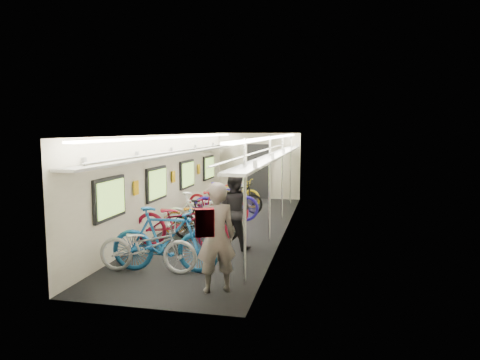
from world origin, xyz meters
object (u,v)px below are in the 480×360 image
at_px(backpack, 205,223).
at_px(passenger_mid, 234,211).
at_px(bicycle_0, 148,246).
at_px(passenger_near, 216,237).
at_px(bicycle_1, 165,240).

bearing_deg(backpack, passenger_mid, 76.40).
xyz_separation_m(bicycle_0, backpack, (1.49, -1.43, 0.81)).
bearing_deg(bicycle_0, passenger_near, -117.15).
bearing_deg(backpack, bicycle_0, 116.53).
xyz_separation_m(passenger_near, backpack, (0.07, -0.81, 0.41)).
distance_m(bicycle_1, passenger_mid, 1.96).
xyz_separation_m(bicycle_1, backpack, (1.19, -1.50, 0.69)).
height_order(bicycle_0, bicycle_1, bicycle_1).
height_order(passenger_mid, backpack, passenger_mid).
height_order(bicycle_0, passenger_mid, passenger_mid).
bearing_deg(bicycle_1, bicycle_0, 98.09).
relative_size(bicycle_0, passenger_mid, 1.11).
xyz_separation_m(passenger_mid, backpack, (0.34, -3.25, 0.47)).
bearing_deg(passenger_mid, backpack, 105.25).
xyz_separation_m(bicycle_1, passenger_mid, (0.85, 1.75, 0.22)).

